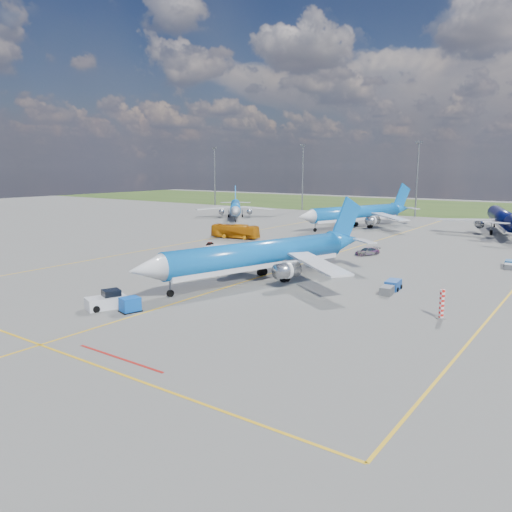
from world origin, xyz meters
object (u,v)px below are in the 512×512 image
Objects in this scene: bg_jet_n at (501,234)px; service_car_c at (367,251)px; main_airliner at (258,281)px; bg_jet_nw at (236,218)px; service_car_b at (279,246)px; warning_post at (442,304)px; service_car_a at (210,245)px; baggage_tug_w at (391,287)px; uld_container at (130,304)px; baggage_tug_c at (343,242)px; bg_jet_nnw at (355,228)px; baggage_tug_e at (509,264)px; pushback_tug at (107,301)px; apron_bus at (235,231)px.

bg_jet_n is 46.39m from service_car_c.
service_car_c is at bearing 98.55° from main_airliner.
bg_jet_nw is 58.28m from service_car_b.
service_car_a is at bearing 157.61° from warning_post.
warning_post is 102.80m from bg_jet_nw.
baggage_tug_w is at bearing 33.95° from main_airliner.
service_car_c reaches higher than service_car_b.
uld_container is 41.77m from service_car_a.
service_car_b is 33.60m from baggage_tug_w.
main_airliner reaches higher than baggage_tug_c.
bg_jet_nnw is at bearing 112.56° from uld_container.
baggage_tug_c is at bearing -8.11° from service_car_b.
warning_post is 0.70× the size of service_car_b.
baggage_tug_e is (49.04, 12.82, -0.12)m from service_car_a.
service_car_a is (-17.33, 37.01, -0.22)m from pushback_tug.
warning_post is 11.41m from baggage_tug_w.
warning_post is at bearing -25.77° from service_car_c.
main_airliner is at bearing -68.55° from service_car_c.
baggage_tug_e is (37.62, 6.59, -0.13)m from service_car_b.
warning_post is at bearing -97.13° from baggage_tug_e.
service_car_c is at bearing -178.53° from baggage_tug_e.
bg_jet_nnw is at bearing 120.93° from warning_post.
uld_container is at bearing -68.73° from service_car_c.
bg_jet_nnw is 39.41m from service_car_c.
baggage_tug_w is (39.73, -11.88, -0.02)m from service_car_a.
bg_jet_nnw is at bearing 46.35° from service_car_a.
main_airliner is at bearing -57.30° from bg_jet_nnw.
apron_bus is 3.15× the size of service_car_a.
service_car_c reaches higher than baggage_tug_c.
pushback_tug reaches higher than baggage_tug_w.
warning_post is 61.63m from apron_bus.
bg_jet_nnw is 20.88× the size of uld_container.
service_car_a is 0.63× the size of baggage_tug_w.
apron_bus is (26.15, -33.73, 1.49)m from bg_jet_nw.
bg_jet_nw reaches higher than baggage_tug_w.
baggage_tug_e is (30.32, -5.26, -0.11)m from baggage_tug_c.
service_car_c is 22.06m from baggage_tug_e.
main_airliner reaches higher than uld_container.
main_airliner is 3.70× the size of apron_bus.
service_car_c is (27.13, 10.26, 0.08)m from service_car_a.
apron_bus reaches higher than service_car_c.
bg_jet_nnw is 8.80× the size of service_car_c.
baggage_tug_e is at bearing -61.10° from bg_jet_nw.
service_car_c is at bearing -57.02° from baggage_tug_c.
uld_container is 0.35× the size of baggage_tug_w.
bg_jet_nnw is 7.13× the size of baggage_tug_c.
service_car_b is 0.94× the size of service_car_c.
warning_post is 0.53× the size of baggage_tug_c.
bg_jet_nw is 9.87× the size of service_car_a.
service_car_a is at bearing -94.99° from bg_jet_nw.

